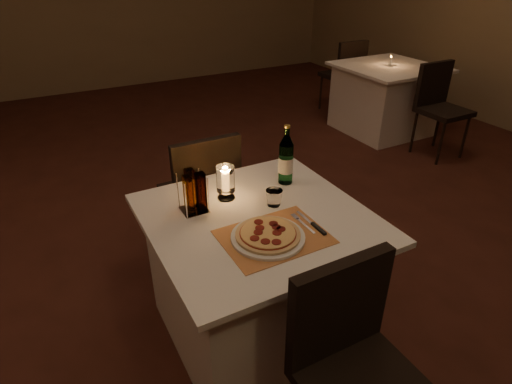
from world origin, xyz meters
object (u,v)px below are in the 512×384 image
plate (268,237)px  tumbler (274,198)px  pizza (268,234)px  neighbor_table_right (385,99)px  chair_far (203,187)px  water_bottle (286,160)px  chair_near (353,355)px  main_table (258,277)px  hurricane_candle (226,180)px

plate → tumbler: (0.17, 0.23, 0.03)m
pizza → neighbor_table_right: (2.76, 2.17, -0.39)m
chair_far → tumbler: (0.12, -0.66, 0.23)m
chair_far → water_bottle: 0.65m
plate → chair_far: bearing=86.8°
chair_near → plate: bearing=95.3°
chair_near → tumbler: (0.12, 0.77, 0.23)m
plate → neighbor_table_right: (2.76, 2.17, -0.38)m
main_table → pizza: (-0.05, -0.18, 0.39)m
plate → hurricane_candle: bearing=91.4°
hurricane_candle → tumbler: bearing=-44.1°
neighbor_table_right → chair_far: bearing=-154.9°
pizza → tumbler: (0.17, 0.23, 0.01)m
hurricane_candle → pizza: bearing=-88.6°
water_bottle → hurricane_candle: size_ratio=1.84×
chair_far → plate: bearing=-93.2°
tumbler → hurricane_candle: 0.25m
chair_far → pizza: bearing=-93.2°
chair_near → plate: size_ratio=2.81×
plate → tumbler: bearing=54.3°
chair_far → tumbler: chair_far is taller
neighbor_table_right → main_table: bearing=-143.8°
water_bottle → neighbor_table_right: 3.03m
chair_near → tumbler: 0.81m
tumbler → water_bottle: size_ratio=0.25×
main_table → chair_far: size_ratio=1.11×
main_table → pizza: pizza is taller
main_table → neighbor_table_right: size_ratio=1.00×
tumbler → chair_far: bearing=100.0°
chair_near → water_bottle: 1.04m
tumbler → water_bottle: water_bottle is taller
chair_near → plate: 0.57m
water_bottle → neighbor_table_right: water_bottle is taller
neighbor_table_right → plate: bearing=-141.9°
tumbler → main_table: bearing=-155.7°
chair_near → pizza: (-0.05, 0.53, 0.22)m
main_table → hurricane_candle: 0.52m
pizza → tumbler: bearing=54.3°
pizza → water_bottle: 0.54m
pizza → plate: bearing=-139.6°
water_bottle → neighbor_table_right: size_ratio=0.32×
water_bottle → neighbor_table_right: bearing=35.9°
chair_far → neighbor_table_right: bearing=25.1°
water_bottle → hurricane_candle: 0.35m
hurricane_candle → plate: bearing=-88.6°
tumbler → neighbor_table_right: 3.26m
plate → water_bottle: 0.55m
pizza → tumbler: tumbler is taller
chair_far → plate: chair_far is taller
water_bottle → hurricane_candle: bearing=-179.2°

